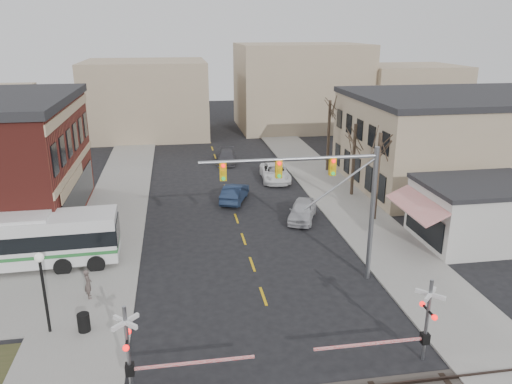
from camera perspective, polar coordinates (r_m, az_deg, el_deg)
ground at (r=26.63m, az=1.61°, el=-13.97°), size 160.00×160.00×0.00m
sidewalk_west at (r=44.71m, az=-15.40°, el=-0.83°), size 5.00×60.00×0.12m
sidewalk_east at (r=46.52m, az=8.50°, el=0.38°), size 5.00×60.00×0.12m
tan_building at (r=50.65m, az=22.41°, el=5.59°), size 20.30×15.30×8.50m
awning_shop at (r=37.48m, az=24.21°, el=-2.13°), size 9.74×6.20×4.30m
tree_east_a at (r=38.70m, az=13.69°, el=1.69°), size 0.28×0.28×6.75m
tree_east_b at (r=44.23m, az=11.08°, el=3.64°), size 0.28×0.28×6.30m
tree_east_c at (r=51.56m, az=8.29°, el=6.37°), size 0.28×0.28×7.20m
transit_bus at (r=33.91m, az=-26.49°, el=-5.07°), size 13.04×3.31×3.33m
traffic_signal_mast at (r=27.85m, az=8.14°, el=0.39°), size 9.93×0.30×8.00m
rr_crossing_west at (r=21.40m, az=-13.22°, el=-17.17°), size 5.60×1.36×4.00m
rr_crossing_east at (r=23.61m, az=18.02°, el=-13.96°), size 5.60×1.36×4.00m
street_lamp at (r=25.76m, az=-23.28°, el=-8.82°), size 0.44×0.44×4.19m
trash_bin at (r=26.42m, az=-19.08°, el=-13.91°), size 0.60×0.60×0.92m
car_a at (r=38.67m, az=5.31°, el=-2.11°), size 3.40×4.90×1.55m
car_b at (r=42.69m, az=-2.46°, el=-0.08°), size 3.09×4.88×1.52m
car_c at (r=48.53m, az=2.20°, el=2.22°), size 2.97×5.78×1.56m
car_d at (r=54.98m, az=-3.38°, el=4.04°), size 2.55×4.99×1.39m
pedestrian_near at (r=29.04m, az=-18.65°, el=-9.92°), size 0.55×0.70×1.67m
pedestrian_far at (r=32.75m, az=-20.34°, el=-6.92°), size 0.95×0.90×1.56m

